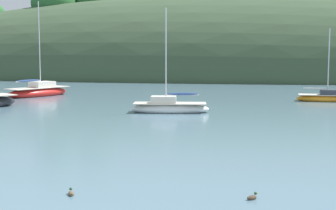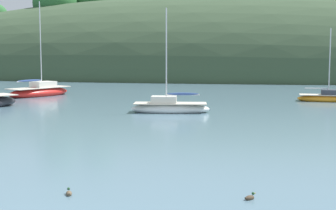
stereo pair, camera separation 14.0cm
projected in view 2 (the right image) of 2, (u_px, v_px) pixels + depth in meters
name	position (u px, v px, depth m)	size (l,w,h in m)	color
far_shoreline_hill	(224.00, 77.00, 85.98)	(150.00, 36.00, 32.06)	#384C33
sailboat_red_portside	(39.00, 92.00, 49.26)	(5.31, 7.55, 9.73)	red
sailboat_teal_outer	(326.00, 98.00, 43.66)	(5.04, 2.00, 6.70)	orange
sailboat_blue_center	(170.00, 107.00, 35.52)	(5.94, 2.67, 7.76)	white
duck_trailing	(250.00, 198.00, 14.39)	(0.36, 0.37, 0.24)	#473828
duck_lone_left	(69.00, 193.00, 14.84)	(0.30, 0.41, 0.24)	brown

